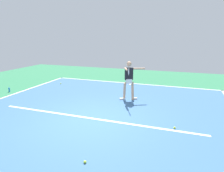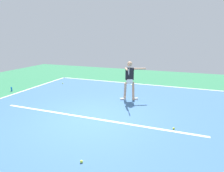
# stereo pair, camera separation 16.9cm
# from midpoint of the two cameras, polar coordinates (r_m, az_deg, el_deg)

# --- Properties ---
(ground_plane) EXTENTS (21.35, 21.35, 0.00)m
(ground_plane) POSITION_cam_midpoint_polar(r_m,az_deg,el_deg) (6.67, -7.10, -9.90)
(ground_plane) COLOR #2D754C
(court_surface) EXTENTS (9.79, 11.36, 0.00)m
(court_surface) POSITION_cam_midpoint_polar(r_m,az_deg,el_deg) (6.67, -7.10, -9.88)
(court_surface) COLOR #38608E
(court_surface) RESTS_ON ground_plane
(court_line_baseline_near) EXTENTS (9.79, 0.10, 0.01)m
(court_line_baseline_near) POSITION_cam_midpoint_polar(r_m,az_deg,el_deg) (11.72, 5.19, 0.80)
(court_line_baseline_near) COLOR white
(court_line_baseline_near) RESTS_ON ground_plane
(court_line_service) EXTENTS (7.34, 0.10, 0.01)m
(court_line_service) POSITION_cam_midpoint_polar(r_m,az_deg,el_deg) (6.79, -6.52, -9.38)
(court_line_service) COLOR white
(court_line_service) RESTS_ON ground_plane
(court_line_centre_mark) EXTENTS (0.10, 0.30, 0.01)m
(court_line_centre_mark) POSITION_cam_midpoint_polar(r_m,az_deg,el_deg) (11.53, 4.95, 0.58)
(court_line_centre_mark) COLOR white
(court_line_centre_mark) RESTS_ON ground_plane
(tennis_player) EXTENTS (1.02, 1.33, 1.71)m
(tennis_player) POSITION_cam_midpoint_polar(r_m,az_deg,el_deg) (8.43, 4.44, 2.29)
(tennis_player) COLOR tan
(tennis_player) RESTS_ON ground_plane
(tennis_ball_near_service_line) EXTENTS (0.07, 0.07, 0.07)m
(tennis_ball_near_service_line) POSITION_cam_midpoint_polar(r_m,az_deg,el_deg) (11.89, -15.13, 0.70)
(tennis_ball_near_service_line) COLOR #C6E53D
(tennis_ball_near_service_line) RESTS_ON ground_plane
(tennis_ball_far_corner) EXTENTS (0.07, 0.07, 0.07)m
(tennis_ball_far_corner) POSITION_cam_midpoint_polar(r_m,az_deg,el_deg) (4.66, -9.01, -21.05)
(tennis_ball_far_corner) COLOR #C6E53D
(tennis_ball_far_corner) RESTS_ON ground_plane
(tennis_ball_near_player) EXTENTS (0.07, 0.07, 0.07)m
(tennis_ball_near_player) POSITION_cam_midpoint_polar(r_m,az_deg,el_deg) (6.31, 17.07, -11.57)
(tennis_ball_near_player) COLOR #CCE033
(tennis_ball_near_player) RESTS_ON ground_plane
(water_bottle) EXTENTS (0.07, 0.07, 0.22)m
(water_bottle) POSITION_cam_midpoint_polar(r_m,az_deg,el_deg) (11.17, -28.21, -0.97)
(water_bottle) COLOR blue
(water_bottle) RESTS_ON ground_plane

